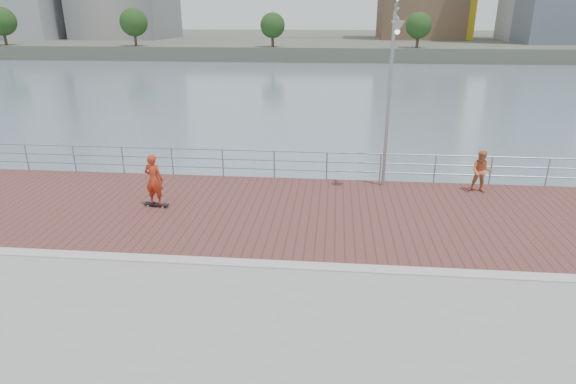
# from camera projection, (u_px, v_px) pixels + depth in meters

# --- Properties ---
(water) EXTENTS (400.00, 400.00, 0.00)m
(water) POSITION_uv_depth(u_px,v_px,m) (281.00, 331.00, 13.11)
(water) COLOR slate
(water) RESTS_ON ground
(brick_lane) EXTENTS (40.00, 6.80, 0.02)m
(brick_lane) POSITION_uv_depth(u_px,v_px,m) (293.00, 212.00, 15.76)
(brick_lane) COLOR brown
(brick_lane) RESTS_ON seawall
(curb) EXTENTS (40.00, 0.40, 0.06)m
(curb) POSITION_uv_depth(u_px,v_px,m) (281.00, 265.00, 12.40)
(curb) COLOR #B7B5AD
(curb) RESTS_ON seawall
(far_shore) EXTENTS (320.00, 95.00, 2.50)m
(far_shore) POSITION_uv_depth(u_px,v_px,m) (332.00, 41.00, 126.91)
(far_shore) COLOR #4C5142
(far_shore) RESTS_ON ground
(guardrail) EXTENTS (39.06, 0.06, 1.13)m
(guardrail) POSITION_uv_depth(u_px,v_px,m) (300.00, 162.00, 18.69)
(guardrail) COLOR #8C9EA8
(guardrail) RESTS_ON brick_lane
(street_lamp) EXTENTS (0.45, 1.32, 6.22)m
(street_lamp) POSITION_uv_depth(u_px,v_px,m) (393.00, 67.00, 16.21)
(street_lamp) COLOR gray
(street_lamp) RESTS_ON brick_lane
(skateboard) EXTENTS (0.86, 0.33, 0.10)m
(skateboard) POSITION_uv_depth(u_px,v_px,m) (156.00, 204.00, 16.16)
(skateboard) COLOR black
(skateboard) RESTS_ON brick_lane
(skateboarder) EXTENTS (0.68, 0.50, 1.73)m
(skateboarder) POSITION_uv_depth(u_px,v_px,m) (154.00, 180.00, 15.85)
(skateboarder) COLOR #B73218
(skateboarder) RESTS_ON skateboard
(bystander) EXTENTS (0.88, 0.77, 1.54)m
(bystander) POSITION_uv_depth(u_px,v_px,m) (481.00, 172.00, 17.24)
(bystander) COLOR #CF6E3C
(bystander) RESTS_ON brick_lane
(shoreline_trees) EXTENTS (109.57, 5.04, 6.72)m
(shoreline_trees) POSITION_uv_depth(u_px,v_px,m) (232.00, 24.00, 84.25)
(shoreline_trees) COLOR #473323
(shoreline_trees) RESTS_ON far_shore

